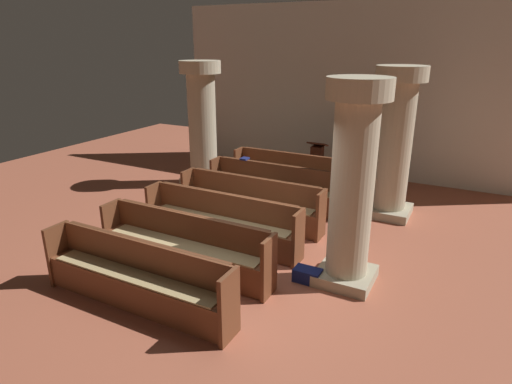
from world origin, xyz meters
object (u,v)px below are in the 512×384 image
at_px(hymn_book, 245,159).
at_px(kneeler_box_blue, 353,206).
at_px(pillar_aisle_side, 395,141).
at_px(lectern, 317,165).
at_px(pew_row_3, 221,219).
at_px(pew_row_0, 293,172).
at_px(pew_row_5, 136,275).
at_px(pew_row_4, 184,243).
at_px(pillar_aisle_rear, 352,183).
at_px(pew_row_1, 274,185).
at_px(kneeler_box_navy, 308,275).
at_px(pillar_far_side, 202,122).
at_px(pew_row_2, 250,200).

xyz_separation_m(hymn_book, kneeler_box_blue, (2.51, 0.36, -0.85)).
bearing_deg(pillar_aisle_side, lectern, 145.97).
height_order(pew_row_3, lectern, lectern).
height_order(pew_row_0, hymn_book, hymn_book).
bearing_deg(lectern, pew_row_5, -91.87).
relative_size(pew_row_4, pillar_aisle_rear, 1.00).
distance_m(pew_row_3, lectern, 4.36).
relative_size(pew_row_3, pew_row_4, 1.00).
relative_size(pew_row_0, pillar_aisle_side, 1.00).
xyz_separation_m(pew_row_1, pillar_aisle_rear, (2.37, -2.38, 1.11)).
bearing_deg(pillar_aisle_rear, pillar_aisle_side, 90.00).
bearing_deg(kneeler_box_navy, pew_row_4, -161.37).
xyz_separation_m(pew_row_5, pillar_aisle_side, (2.37, 5.09, 1.11)).
bearing_deg(pew_row_1, lectern, 84.33).
distance_m(pillar_far_side, kneeler_box_navy, 5.56).
bearing_deg(pew_row_5, pillar_aisle_rear, 40.28).
bearing_deg(pew_row_3, pew_row_2, 90.00).
relative_size(pew_row_1, hymn_book, 15.07).
xyz_separation_m(pew_row_1, pew_row_2, (0.00, -1.10, 0.00)).
height_order(pillar_aisle_rear, hymn_book, pillar_aisle_rear).
xyz_separation_m(pew_row_4, hymn_book, (-0.84, 3.48, 0.45)).
height_order(pew_row_2, kneeler_box_blue, pew_row_2).
height_order(pew_row_0, pew_row_3, same).
xyz_separation_m(pew_row_0, pew_row_1, (0.00, -1.10, 0.00)).
relative_size(pillar_aisle_side, kneeler_box_blue, 8.62).
xyz_separation_m(lectern, kneeler_box_blue, (1.45, -1.61, -0.35)).
distance_m(pillar_aisle_side, lectern, 2.85).
bearing_deg(kneeler_box_blue, pillar_aisle_side, 12.43).
bearing_deg(pew_row_0, pew_row_2, -90.00).
relative_size(pillar_far_side, pillar_aisle_rear, 1.00).
bearing_deg(hymn_book, kneeler_box_navy, -46.63).
bearing_deg(kneeler_box_blue, lectern, 132.04).
distance_m(pew_row_0, pillar_aisle_side, 2.65).
height_order(pew_row_3, pew_row_4, same).
xyz_separation_m(pew_row_4, pillar_far_side, (-2.32, 3.96, 1.11)).
relative_size(pew_row_5, lectern, 2.83).
bearing_deg(kneeler_box_blue, pew_row_0, 161.76).
distance_m(pew_row_5, lectern, 6.55).
bearing_deg(pew_row_5, pew_row_1, 90.00).
distance_m(pew_row_3, hymn_book, 2.57).
bearing_deg(pew_row_0, pillar_aisle_side, -9.45).
bearing_deg(pew_row_1, kneeler_box_blue, 18.19).
xyz_separation_m(pew_row_0, pillar_aisle_side, (2.37, -0.39, 1.11)).
height_order(pillar_far_side, lectern, pillar_far_side).
xyz_separation_m(pew_row_3, hymn_book, (-0.84, 2.39, 0.45)).
height_order(pew_row_4, pew_row_5, same).
bearing_deg(hymn_book, lectern, 61.77).
distance_m(pew_row_5, kneeler_box_blue, 5.22).
height_order(pew_row_5, lectern, lectern).
xyz_separation_m(pew_row_5, pillar_far_side, (-2.32, 5.06, 1.11)).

